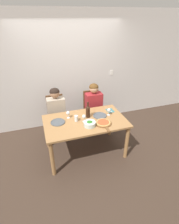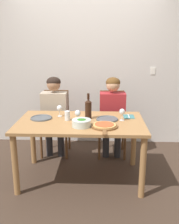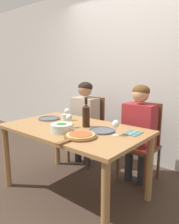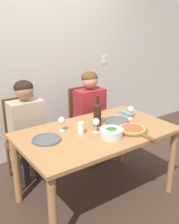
{
  "view_description": "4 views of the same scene",
  "coord_description": "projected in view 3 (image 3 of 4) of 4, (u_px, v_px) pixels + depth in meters",
  "views": [
    {
      "loc": [
        -0.8,
        -2.73,
        2.56
      ],
      "look_at": [
        0.14,
        0.16,
        0.85
      ],
      "focal_mm": 28.0,
      "sensor_mm": 36.0,
      "label": 1
    },
    {
      "loc": [
        0.24,
        -3.07,
        1.76
      ],
      "look_at": [
        0.11,
        0.01,
        0.9
      ],
      "focal_mm": 42.0,
      "sensor_mm": 36.0,
      "label": 2
    },
    {
      "loc": [
        1.6,
        -1.66,
        1.41
      ],
      "look_at": [
        0.11,
        0.15,
        0.94
      ],
      "focal_mm": 35.0,
      "sensor_mm": 36.0,
      "label": 3
    },
    {
      "loc": [
        -1.45,
        -1.93,
        1.83
      ],
      "look_at": [
        -0.01,
        0.11,
        0.95
      ],
      "focal_mm": 42.0,
      "sensor_mm": 36.0,
      "label": 4
    }
  ],
  "objects": [
    {
      "name": "ground_plane",
      "position": [
        74.0,
        192.0,
        2.53
      ],
      "size": [
        40.0,
        40.0,
        0.0
      ],
      "primitive_type": "plane",
      "color": "#3D2D23"
    },
    {
      "name": "chair_right",
      "position": [
        142.0,
        140.0,
        2.78
      ],
      "size": [
        0.42,
        0.42,
        0.98
      ],
      "color": "brown",
      "rests_on": "ground"
    },
    {
      "name": "wine_bottle",
      "position": [
        86.0,
        115.0,
        2.38
      ],
      "size": [
        0.08,
        0.08,
        0.33
      ],
      "color": "black",
      "rests_on": "dining_table"
    },
    {
      "name": "broccoli_bowl",
      "position": [
        62.0,
        128.0,
        2.2
      ],
      "size": [
        0.22,
        0.22,
        0.09
      ],
      "color": "silver",
      "rests_on": "dining_table"
    },
    {
      "name": "person_man",
      "position": [
        139.0,
        125.0,
        2.65
      ],
      "size": [
        0.47,
        0.51,
        1.22
      ],
      "color": "#28282D",
      "rests_on": "ground"
    },
    {
      "name": "dinner_plate_left",
      "position": [
        49.0,
        118.0,
        2.76
      ],
      "size": [
        0.27,
        0.27,
        0.02
      ],
      "color": "#4C5156",
      "rests_on": "dining_table"
    },
    {
      "name": "water_tumbler",
      "position": [
        65.0,
        119.0,
        2.49
      ],
      "size": [
        0.07,
        0.07,
        0.12
      ],
      "color": "silver",
      "rests_on": "dining_table"
    },
    {
      "name": "fork_on_napkin",
      "position": [
        133.0,
        133.0,
        2.15
      ],
      "size": [
        0.14,
        0.18,
        0.01
      ],
      "color": "#387075",
      "rests_on": "dining_table"
    },
    {
      "name": "chair_left",
      "position": [
        89.0,
        128.0,
        3.33
      ],
      "size": [
        0.42,
        0.42,
        0.98
      ],
      "color": "brown",
      "rests_on": "ground"
    },
    {
      "name": "person_woman",
      "position": [
        84.0,
        115.0,
        3.2
      ],
      "size": [
        0.47,
        0.51,
        1.22
      ],
      "color": "#28282D",
      "rests_on": "ground"
    },
    {
      "name": "pizza_on_board",
      "position": [
        80.0,
        136.0,
        2.03
      ],
      "size": [
        0.31,
        0.45,
        0.04
      ],
      "color": "brown",
      "rests_on": "dining_table"
    },
    {
      "name": "dining_table",
      "position": [
        73.0,
        137.0,
        2.4
      ],
      "size": [
        1.56,
        0.93,
        0.78
      ],
      "color": "#9E7042",
      "rests_on": "ground"
    },
    {
      "name": "dinner_plate_right",
      "position": [
        102.0,
        130.0,
        2.23
      ],
      "size": [
        0.27,
        0.27,
        0.02
      ],
      "color": "#4C5156",
      "rests_on": "dining_table"
    },
    {
      "name": "wine_glass_left",
      "position": [
        67.0,
        112.0,
        2.68
      ],
      "size": [
        0.07,
        0.07,
        0.15
      ],
      "color": "silver",
      "rests_on": "dining_table"
    },
    {
      "name": "wine_glass_centre",
      "position": [
        69.0,
        118.0,
        2.35
      ],
      "size": [
        0.07,
        0.07,
        0.15
      ],
      "color": "silver",
      "rests_on": "dining_table"
    },
    {
      "name": "wine_glass_right",
      "position": [
        116.0,
        125.0,
        2.08
      ],
      "size": [
        0.07,
        0.07,
        0.15
      ],
      "color": "silver",
      "rests_on": "dining_table"
    },
    {
      "name": "back_wall",
      "position": [
        134.0,
        72.0,
        3.26
      ],
      "size": [
        10.0,
        0.06,
        2.7
      ],
      "color": "silver",
      "rests_on": "ground"
    }
  ]
}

